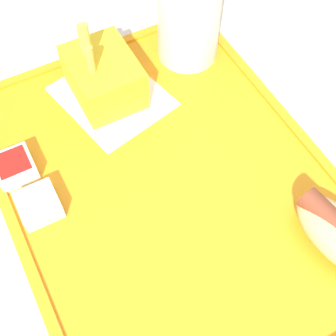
% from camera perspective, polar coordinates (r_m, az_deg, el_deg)
% --- Properties ---
extents(ground_plane, '(8.00, 8.00, 0.00)m').
position_cam_1_polar(ground_plane, '(1.23, 1.96, -19.45)').
color(ground_plane, '#ADA393').
extents(dining_table, '(1.49, 1.17, 0.74)m').
position_cam_1_polar(dining_table, '(0.88, 2.67, -14.20)').
color(dining_table, beige).
rests_on(dining_table, ground_plane).
extents(food_tray, '(0.47, 0.35, 0.01)m').
position_cam_1_polar(food_tray, '(0.53, -0.00, -1.98)').
color(food_tray, orange).
rests_on(food_tray, dining_table).
extents(paper_napkin, '(0.16, 0.14, 0.00)m').
position_cam_1_polar(paper_napkin, '(0.60, -6.84, 8.66)').
color(paper_napkin, white).
rests_on(paper_napkin, food_tray).
extents(fries_carton, '(0.10, 0.08, 0.11)m').
position_cam_1_polar(fries_carton, '(0.59, -7.88, 10.94)').
color(fries_carton, gold).
rests_on(fries_carton, food_tray).
extents(sauce_cup_mayo, '(0.04, 0.04, 0.02)m').
position_cam_1_polar(sauce_cup_mayo, '(0.52, -15.49, -4.32)').
color(sauce_cup_mayo, silver).
rests_on(sauce_cup_mayo, food_tray).
extents(sauce_cup_ketchup, '(0.04, 0.04, 0.02)m').
position_cam_1_polar(sauce_cup_ketchup, '(0.55, -18.20, 0.12)').
color(sauce_cup_ketchup, silver).
rests_on(sauce_cup_ketchup, food_tray).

